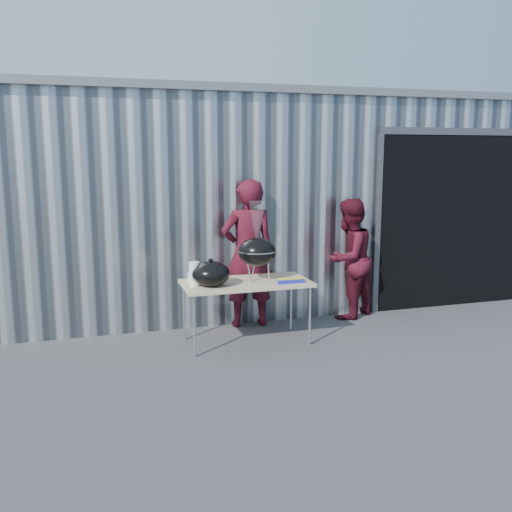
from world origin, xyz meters
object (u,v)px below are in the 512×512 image
object	(u,v)px
kettle_grill	(257,246)
person_bystander	(349,259)
folding_table	(246,285)
person_cook	(248,254)

from	to	relation	value
kettle_grill	person_bystander	xyz separation A→B (m)	(1.50, 0.60, -0.34)
folding_table	person_bystander	bearing A→B (deg)	21.17
person_cook	folding_table	bearing A→B (deg)	73.94
folding_table	person_bystander	xyz separation A→B (m)	(1.65, 0.64, 0.11)
person_cook	person_bystander	distance (m)	1.44
folding_table	kettle_grill	size ratio (longest dim) A/B	1.59
kettle_grill	person_bystander	size ratio (longest dim) A/B	0.57
kettle_grill	person_cook	distance (m)	0.66
folding_table	person_bystander	world-z (taller)	person_bystander
folding_table	person_cook	world-z (taller)	person_cook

